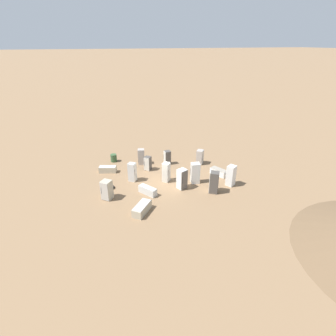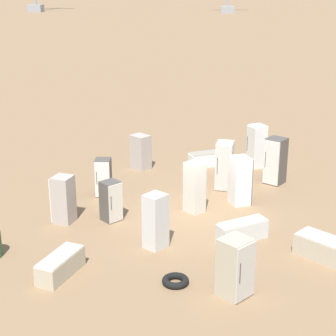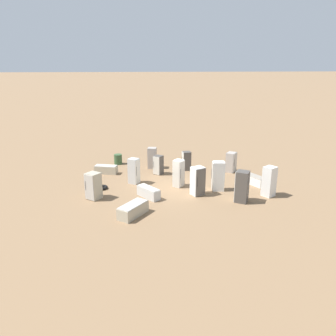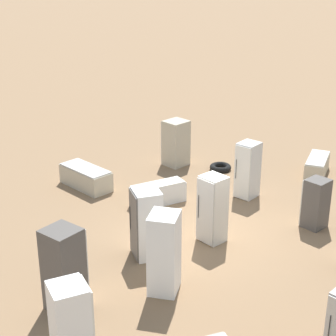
{
  "view_description": "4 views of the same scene",
  "coord_description": "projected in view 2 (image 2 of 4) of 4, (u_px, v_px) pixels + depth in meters",
  "views": [
    {
      "loc": [
        20.31,
        -6.78,
        11.79
      ],
      "look_at": [
        0.86,
        0.07,
        1.81
      ],
      "focal_mm": 28.0,
      "sensor_mm": 36.0,
      "label": 1
    },
    {
      "loc": [
        0.33,
        -18.67,
        8.19
      ],
      "look_at": [
        -1.09,
        1.11,
        1.34
      ],
      "focal_mm": 60.0,
      "sensor_mm": 36.0,
      "label": 2
    },
    {
      "loc": [
        20.47,
        -4.03,
        7.82
      ],
      "look_at": [
        -1.42,
        -0.27,
        0.92
      ],
      "focal_mm": 35.0,
      "sensor_mm": 36.0,
      "label": 3
    },
    {
      "loc": [
        0.34,
        13.64,
        7.43
      ],
      "look_at": [
        1.14,
        -0.23,
        1.89
      ],
      "focal_mm": 60.0,
      "sensor_mm": 36.0,
      "label": 4
    }
  ],
  "objects": [
    {
      "name": "discarded_fridge_14",
      "position": [
        195.0,
        187.0,
        20.21
      ],
      "size": [
        0.86,
        0.86,
        1.86
      ],
      "rotation": [
        0.0,
        0.0,
        5.5
      ],
      "color": "beige",
      "rests_on": "ground_plane"
    },
    {
      "name": "discarded_fridge_4",
      "position": [
        103.0,
        177.0,
        21.79
      ],
      "size": [
        0.62,
        0.67,
        1.47
      ],
      "rotation": [
        0.0,
        0.0,
        3.18
      ],
      "color": "#4C4742",
      "rests_on": "ground_plane"
    },
    {
      "name": "scrap_tire",
      "position": [
        175.0,
        281.0,
        15.66
      ],
      "size": [
        0.76,
        0.76,
        0.19
      ],
      "color": "black",
      "rests_on": "ground_plane"
    },
    {
      "name": "discarded_fridge_0",
      "position": [
        242.0,
        231.0,
        18.19
      ],
      "size": [
        1.74,
        1.37,
        0.66
      ],
      "rotation": [
        0.0,
        0.0,
        2.13
      ],
      "color": "silver",
      "rests_on": "ground_plane"
    },
    {
      "name": "discarded_fridge_6",
      "position": [
        60.0,
        265.0,
        16.05
      ],
      "size": [
        1.15,
        1.81,
        0.63
      ],
      "rotation": [
        0.0,
        0.0,
        5.95
      ],
      "color": "#B2A88E",
      "rests_on": "ground_plane"
    },
    {
      "name": "discarded_fridge_2",
      "position": [
        257.0,
        146.0,
        24.96
      ],
      "size": [
        0.91,
        0.91,
        1.92
      ],
      "rotation": [
        0.0,
        0.0,
        2.08
      ],
      "color": "white",
      "rests_on": "ground_plane"
    },
    {
      "name": "discarded_fridge_7",
      "position": [
        275.0,
        161.0,
        22.99
      ],
      "size": [
        1.01,
        1.02,
        1.92
      ],
      "rotation": [
        0.0,
        0.0,
        2.53
      ],
      "color": "#4C4742",
      "rests_on": "ground_plane"
    },
    {
      "name": "discarded_fridge_3",
      "position": [
        63.0,
        199.0,
        19.38
      ],
      "size": [
        0.82,
        0.81,
        1.67
      ],
      "rotation": [
        0.0,
        0.0,
        1.3
      ],
      "color": "#A89E93",
      "rests_on": "ground_plane"
    },
    {
      "name": "ground_plane",
      "position": [
        196.0,
        214.0,
        20.3
      ],
      "size": [
        1000.0,
        1000.0,
        0.0
      ],
      "primitive_type": "plane",
      "color": "#846647"
    },
    {
      "name": "discarded_fridge_1",
      "position": [
        111.0,
        201.0,
        19.55
      ],
      "size": [
        0.84,
        0.84,
        1.44
      ],
      "rotation": [
        0.0,
        0.0,
        3.95
      ],
      "color": "#4C4742",
      "rests_on": "ground_plane"
    },
    {
      "name": "discarded_fridge_5",
      "position": [
        208.0,
        159.0,
        25.35
      ],
      "size": [
        1.82,
        1.3,
        0.61
      ],
      "rotation": [
        0.0,
        0.0,
        5.13
      ],
      "color": "white",
      "rests_on": "ground_plane"
    },
    {
      "name": "discarded_fridge_9",
      "position": [
        156.0,
        221.0,
        17.53
      ],
      "size": [
        0.86,
        0.88,
        1.79
      ],
      "rotation": [
        0.0,
        0.0,
        5.63
      ],
      "color": "silver",
      "rests_on": "ground_plane"
    },
    {
      "name": "discarded_fridge_8",
      "position": [
        141.0,
        152.0,
        24.81
      ],
      "size": [
        1.0,
        0.98,
        1.53
      ],
      "rotation": [
        0.0,
        0.0,
        5.57
      ],
      "color": "#A89E93",
      "rests_on": "ground_plane"
    },
    {
      "name": "discarded_fridge_11",
      "position": [
        224.0,
        166.0,
        22.38
      ],
      "size": [
        0.76,
        0.88,
        1.94
      ],
      "rotation": [
        0.0,
        0.0,
        2.97
      ],
      "color": "white",
      "rests_on": "ground_plane"
    },
    {
      "name": "discarded_fridge_12",
      "position": [
        240.0,
        180.0,
        20.94
      ],
      "size": [
        0.9,
        0.93,
        1.82
      ],
      "rotation": [
        0.0,
        0.0,
        5.08
      ],
      "color": "white",
      "rests_on": "ground_plane"
    },
    {
      "name": "discarded_fridge_13",
      "position": [
        326.0,
        249.0,
        16.95
      ],
      "size": [
        1.93,
        1.83,
        0.68
      ],
      "rotation": [
        0.0,
        0.0,
        3.99
      ],
      "color": "#B2A88E",
      "rests_on": "ground_plane"
    },
    {
      "name": "discarded_fridge_10",
      "position": [
        235.0,
        267.0,
        14.9
      ],
      "size": [
        1.07,
        1.07,
        1.65
      ],
      "rotation": [
        0.0,
        0.0,
        3.97
      ],
      "color": "#B2A88E",
      "rests_on": "ground_plane"
    }
  ]
}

